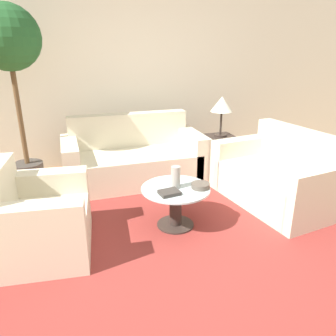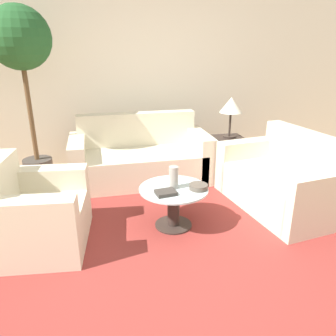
{
  "view_description": "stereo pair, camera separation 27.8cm",
  "coord_description": "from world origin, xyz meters",
  "px_view_note": "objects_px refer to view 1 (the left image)",
  "views": [
    {
      "loc": [
        -1.07,
        -2.06,
        1.76
      ],
      "look_at": [
        -0.08,
        1.01,
        0.55
      ],
      "focal_mm": 35.0,
      "sensor_mm": 36.0,
      "label": 1
    },
    {
      "loc": [
        -0.8,
        -2.13,
        1.76
      ],
      "look_at": [
        -0.08,
        1.01,
        0.55
      ],
      "focal_mm": 35.0,
      "sensor_mm": 36.0,
      "label": 2
    }
  ],
  "objects_px": {
    "loveseat": "(278,178)",
    "armchair": "(34,223)",
    "coffee_table": "(176,201)",
    "potted_plant": "(10,55)",
    "book_stack": "(169,193)",
    "table_lamp": "(222,105)",
    "sofa_main": "(134,160)",
    "bowl": "(201,186)",
    "vase": "(176,177)"
  },
  "relations": [
    {
      "from": "sofa_main",
      "to": "book_stack",
      "type": "bearing_deg",
      "value": -88.99
    },
    {
      "from": "table_lamp",
      "to": "vase",
      "type": "bearing_deg",
      "value": -130.61
    },
    {
      "from": "sofa_main",
      "to": "table_lamp",
      "type": "distance_m",
      "value": 1.46
    },
    {
      "from": "bowl",
      "to": "vase",
      "type": "bearing_deg",
      "value": 160.64
    },
    {
      "from": "coffee_table",
      "to": "book_stack",
      "type": "relative_size",
      "value": 3.35
    },
    {
      "from": "sofa_main",
      "to": "armchair",
      "type": "bearing_deg",
      "value": -130.37
    },
    {
      "from": "sofa_main",
      "to": "loveseat",
      "type": "height_order",
      "value": "sofa_main"
    },
    {
      "from": "potted_plant",
      "to": "bowl",
      "type": "height_order",
      "value": "potted_plant"
    },
    {
      "from": "loveseat",
      "to": "potted_plant",
      "type": "bearing_deg",
      "value": -122.74
    },
    {
      "from": "armchair",
      "to": "book_stack",
      "type": "relative_size",
      "value": 4.82
    },
    {
      "from": "bowl",
      "to": "sofa_main",
      "type": "bearing_deg",
      "value": 104.13
    },
    {
      "from": "book_stack",
      "to": "vase",
      "type": "bearing_deg",
      "value": 42.64
    },
    {
      "from": "table_lamp",
      "to": "book_stack",
      "type": "xyz_separation_m",
      "value": [
        -1.26,
        -1.47,
        -0.52
      ]
    },
    {
      "from": "sofa_main",
      "to": "armchair",
      "type": "height_order",
      "value": "sofa_main"
    },
    {
      "from": "loveseat",
      "to": "bowl",
      "type": "bearing_deg",
      "value": -84.8
    },
    {
      "from": "coffee_table",
      "to": "bowl",
      "type": "relative_size",
      "value": 3.78
    },
    {
      "from": "sofa_main",
      "to": "armchair",
      "type": "relative_size",
      "value": 1.85
    },
    {
      "from": "sofa_main",
      "to": "coffee_table",
      "type": "relative_size",
      "value": 2.67
    },
    {
      "from": "armchair",
      "to": "coffee_table",
      "type": "relative_size",
      "value": 1.44
    },
    {
      "from": "coffee_table",
      "to": "bowl",
      "type": "xyz_separation_m",
      "value": [
        0.23,
        -0.08,
        0.18
      ]
    },
    {
      "from": "armchair",
      "to": "sofa_main",
      "type": "bearing_deg",
      "value": -33.99
    },
    {
      "from": "sofa_main",
      "to": "bowl",
      "type": "height_order",
      "value": "sofa_main"
    },
    {
      "from": "armchair",
      "to": "potted_plant",
      "type": "height_order",
      "value": "potted_plant"
    },
    {
      "from": "loveseat",
      "to": "armchair",
      "type": "bearing_deg",
      "value": -93.49
    },
    {
      "from": "sofa_main",
      "to": "loveseat",
      "type": "relative_size",
      "value": 1.21
    },
    {
      "from": "armchair",
      "to": "table_lamp",
      "type": "relative_size",
      "value": 1.75
    },
    {
      "from": "table_lamp",
      "to": "potted_plant",
      "type": "distance_m",
      "value": 2.74
    },
    {
      "from": "vase",
      "to": "potted_plant",
      "type": "bearing_deg",
      "value": 135.16
    },
    {
      "from": "loveseat",
      "to": "vase",
      "type": "bearing_deg",
      "value": -90.42
    },
    {
      "from": "potted_plant",
      "to": "vase",
      "type": "distance_m",
      "value": 2.38
    },
    {
      "from": "loveseat",
      "to": "sofa_main",
      "type": "bearing_deg",
      "value": -136.96
    },
    {
      "from": "coffee_table",
      "to": "potted_plant",
      "type": "xyz_separation_m",
      "value": [
        -1.49,
        1.49,
        1.38
      ]
    },
    {
      "from": "loveseat",
      "to": "potted_plant",
      "type": "relative_size",
      "value": 0.69
    },
    {
      "from": "loveseat",
      "to": "potted_plant",
      "type": "height_order",
      "value": "potted_plant"
    },
    {
      "from": "potted_plant",
      "to": "book_stack",
      "type": "height_order",
      "value": "potted_plant"
    },
    {
      "from": "sofa_main",
      "to": "potted_plant",
      "type": "distance_m",
      "value": 1.93
    },
    {
      "from": "vase",
      "to": "bowl",
      "type": "relative_size",
      "value": 1.23
    },
    {
      "from": "vase",
      "to": "book_stack",
      "type": "xyz_separation_m",
      "value": [
        -0.11,
        -0.13,
        -0.09
      ]
    },
    {
      "from": "coffee_table",
      "to": "potted_plant",
      "type": "relative_size",
      "value": 0.31
    },
    {
      "from": "loveseat",
      "to": "table_lamp",
      "type": "distance_m",
      "value": 1.36
    },
    {
      "from": "book_stack",
      "to": "loveseat",
      "type": "bearing_deg",
      "value": 4.56
    },
    {
      "from": "sofa_main",
      "to": "vase",
      "type": "xyz_separation_m",
      "value": [
        0.13,
        -1.38,
        0.26
      ]
    },
    {
      "from": "coffee_table",
      "to": "bowl",
      "type": "distance_m",
      "value": 0.3
    },
    {
      "from": "armchair",
      "to": "coffee_table",
      "type": "distance_m",
      "value": 1.34
    },
    {
      "from": "armchair",
      "to": "vase",
      "type": "distance_m",
      "value": 1.36
    },
    {
      "from": "sofa_main",
      "to": "table_lamp",
      "type": "relative_size",
      "value": 3.24
    },
    {
      "from": "armchair",
      "to": "coffee_table",
      "type": "bearing_deg",
      "value": -82.12
    },
    {
      "from": "armchair",
      "to": "vase",
      "type": "bearing_deg",
      "value": -82.09
    },
    {
      "from": "armchair",
      "to": "loveseat",
      "type": "relative_size",
      "value": 0.65
    },
    {
      "from": "potted_plant",
      "to": "bowl",
      "type": "distance_m",
      "value": 2.62
    }
  ]
}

